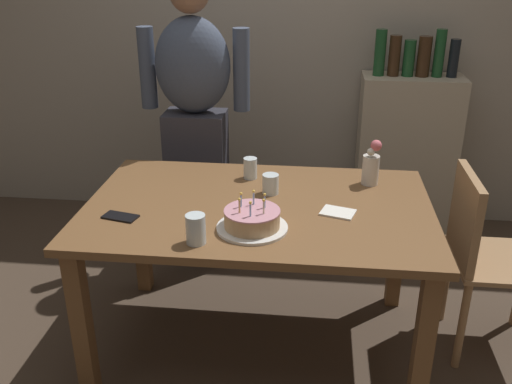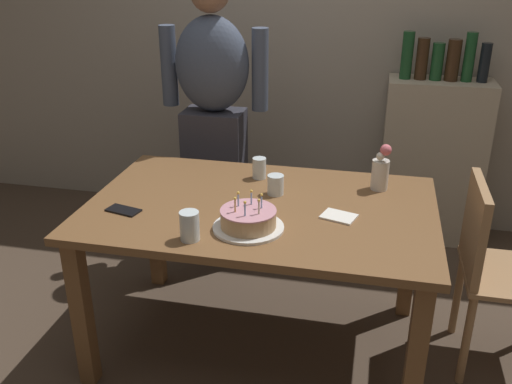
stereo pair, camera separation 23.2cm
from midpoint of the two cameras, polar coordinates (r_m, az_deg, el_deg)
ground_plane at (r=2.84m, az=2.84°, el=-15.02°), size 10.00×10.00×0.00m
back_wall at (r=3.78m, az=7.48°, el=16.35°), size 5.20×0.10×2.60m
dining_table at (r=2.49m, az=3.13°, el=-3.38°), size 1.50×0.96×0.74m
birthday_cake at (r=2.22m, az=2.22°, el=-2.91°), size 0.28×0.28×0.15m
water_glass_near at (r=2.53m, az=4.62°, el=0.68°), size 0.07×0.07×0.09m
water_glass_far at (r=2.14m, az=-3.66°, el=-3.52°), size 0.08×0.08×0.12m
water_glass_side at (r=2.70m, az=2.79°, el=2.38°), size 0.07×0.07×0.10m
cell_phone at (r=2.42m, az=-10.62°, el=-1.89°), size 0.16×0.10×0.01m
napkin_stack at (r=2.37m, az=11.16°, el=-2.50°), size 0.16×0.14×0.01m
flower_vase at (r=2.65m, az=14.97°, el=2.04°), size 0.08×0.08×0.22m
person_man_bearded at (r=3.20m, az=-2.22°, el=7.37°), size 0.61×0.27×1.66m
dining_chair at (r=2.70m, az=25.18°, el=-6.51°), size 0.42×0.42×0.87m
shelf_cabinet at (r=3.76m, az=19.08°, el=3.21°), size 0.62×0.30×1.32m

